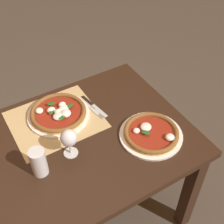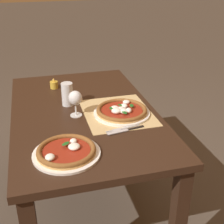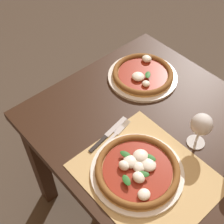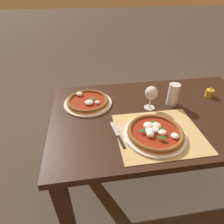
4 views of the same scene
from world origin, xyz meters
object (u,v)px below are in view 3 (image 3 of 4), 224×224
(pizza_near, at_px, (137,170))
(pizza_far, at_px, (143,75))
(knife, at_px, (108,134))
(fork, at_px, (114,136))
(wine_glass, at_px, (201,126))

(pizza_near, height_order, pizza_far, pizza_near)
(pizza_far, height_order, knife, pizza_far)
(pizza_near, distance_m, fork, 0.18)
(pizza_near, distance_m, wine_glass, 0.28)
(knife, bearing_deg, wine_glass, 41.99)
(wine_glass, relative_size, fork, 0.78)
(pizza_near, height_order, knife, pizza_near)
(fork, height_order, knife, knife)
(fork, bearing_deg, pizza_far, 116.89)
(pizza_near, xyz_separation_m, wine_glass, (0.05, 0.26, 0.08))
(wine_glass, distance_m, knife, 0.35)
(fork, bearing_deg, wine_glass, 43.07)
(pizza_near, bearing_deg, wine_glass, 78.30)
(pizza_near, relative_size, fork, 1.67)
(pizza_far, xyz_separation_m, fork, (0.16, -0.32, -0.01))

